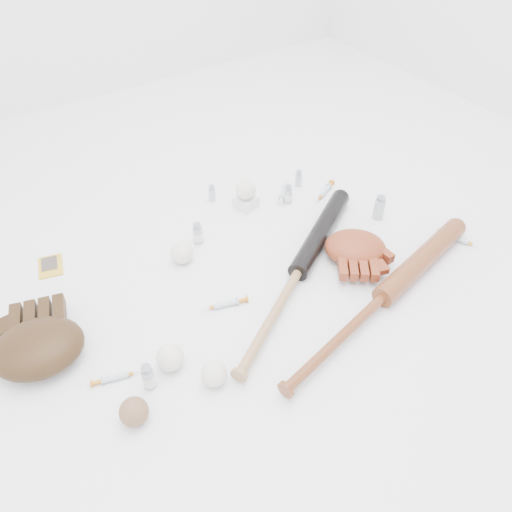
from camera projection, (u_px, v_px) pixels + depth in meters
bat_dark at (298, 271)px, 1.49m from camera, size 0.77×0.50×0.06m
bat_wood at (383, 296)px, 1.42m from camera, size 0.89×0.25×0.07m
glove_dark at (38, 348)px, 1.26m from camera, size 0.34×0.34×0.10m
glove_tan at (355, 247)px, 1.56m from camera, size 0.32×0.32×0.08m
trading_card at (51, 266)px, 1.55m from camera, size 0.09×0.11×0.01m
pedestal at (246, 202)px, 1.76m from camera, size 0.09×0.09×0.04m
baseball_on_pedestal at (246, 189)px, 1.73m from camera, size 0.07×0.07×0.07m
baseball_left at (214, 374)px, 1.23m from camera, size 0.07×0.07×0.07m
baseball_upper at (182, 253)px, 1.55m from camera, size 0.07×0.07×0.07m
baseball_mid at (170, 358)px, 1.26m from camera, size 0.07×0.07×0.07m
baseball_aged at (134, 412)px, 1.15m from camera, size 0.07×0.07×0.07m
syringe_0 at (116, 378)px, 1.25m from camera, size 0.14×0.07×0.02m
syringe_1 at (226, 304)px, 1.43m from camera, size 0.16×0.07×0.02m
syringe_2 at (284, 193)px, 1.82m from camera, size 0.14×0.13×0.02m
syringe_3 at (457, 238)px, 1.64m from camera, size 0.09×0.16×0.02m
syringe_4 at (325, 192)px, 1.83m from camera, size 0.15×0.10×0.02m
vial_0 at (298, 178)px, 1.85m from camera, size 0.02×0.02×0.06m
vial_1 at (288, 194)px, 1.77m from camera, size 0.03×0.03×0.07m
vial_2 at (198, 233)px, 1.61m from camera, size 0.03×0.03×0.08m
vial_3 at (379, 207)px, 1.70m from camera, size 0.04×0.04×0.09m
vial_4 at (148, 377)px, 1.21m from camera, size 0.03×0.03×0.08m
vial_5 at (212, 193)px, 1.78m from camera, size 0.02×0.02×0.06m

